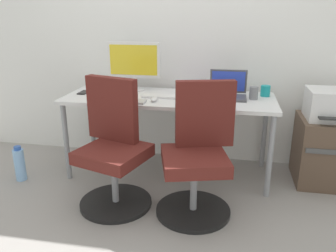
{
  "coord_description": "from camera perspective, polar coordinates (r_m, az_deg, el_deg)",
  "views": [
    {
      "loc": [
        0.52,
        -2.79,
        1.4
      ],
      "look_at": [
        0.0,
        -0.05,
        0.46
      ],
      "focal_mm": 36.65,
      "sensor_mm": 36.0,
      "label": 1
    }
  ],
  "objects": [
    {
      "name": "ground_plane",
      "position": [
        3.16,
        0.17,
        -7.6
      ],
      "size": [
        5.28,
        5.28,
        0.0
      ],
      "primitive_type": "plane",
      "color": "gray"
    },
    {
      "name": "back_wall",
      "position": [
        3.24,
        1.58,
        16.91
      ],
      "size": [
        4.4,
        0.04,
        2.6
      ],
      "primitive_type": "cube",
      "color": "white",
      "rests_on": "ground"
    },
    {
      "name": "desk",
      "position": [
        2.93,
        0.18,
        3.75
      ],
      "size": [
        1.77,
        0.66,
        0.7
      ],
      "color": "silver",
      "rests_on": "ground"
    },
    {
      "name": "office_chair_left",
      "position": [
        2.57,
        -9.05,
        -3.89
      ],
      "size": [
        0.55,
        0.55,
        0.94
      ],
      "color": "black",
      "rests_on": "ground"
    },
    {
      "name": "office_chair_right",
      "position": [
        2.44,
        4.97,
        -4.97
      ],
      "size": [
        0.54,
        0.54,
        0.94
      ],
      "color": "black",
      "rests_on": "ground"
    },
    {
      "name": "side_cabinet",
      "position": [
        3.17,
        24.57,
        -3.74
      ],
      "size": [
        0.45,
        0.48,
        0.56
      ],
      "color": "brown",
      "rests_on": "ground"
    },
    {
      "name": "printer",
      "position": [
        3.05,
        25.57,
        3.23
      ],
      "size": [
        0.38,
        0.4,
        0.24
      ],
      "color": "silver",
      "rests_on": "side_cabinet"
    },
    {
      "name": "water_bottle_on_floor",
      "position": [
        3.22,
        -23.44,
        -5.83
      ],
      "size": [
        0.09,
        0.09,
        0.31
      ],
      "color": "#8CBFF2",
      "rests_on": "ground"
    },
    {
      "name": "desktop_monitor",
      "position": [
        3.13,
        -5.7,
        10.41
      ],
      "size": [
        0.48,
        0.18,
        0.43
      ],
      "color": "silver",
      "rests_on": "desk"
    },
    {
      "name": "open_laptop",
      "position": [
        2.94,
        9.9,
        5.79
      ],
      "size": [
        0.31,
        0.27,
        0.22
      ],
      "color": "#4C4C51",
      "rests_on": "desk"
    },
    {
      "name": "keyboard_by_monitor",
      "position": [
        2.76,
        -7.28,
        4.12
      ],
      "size": [
        0.34,
        0.12,
        0.02
      ],
      "primitive_type": "cube",
      "color": "#B7B7B7",
      "rests_on": "desk"
    },
    {
      "name": "keyboard_by_laptop",
      "position": [
        2.89,
        -0.87,
        4.95
      ],
      "size": [
        0.34,
        0.12,
        0.02
      ],
      "primitive_type": "cube",
      "color": "silver",
      "rests_on": "desk"
    },
    {
      "name": "mouse_by_monitor",
      "position": [
        3.25,
        -11.64,
        6.22
      ],
      "size": [
        0.06,
        0.1,
        0.03
      ],
      "primitive_type": "ellipsoid",
      "color": "#B7B7B7",
      "rests_on": "desk"
    },
    {
      "name": "mouse_by_laptop",
      "position": [
        2.77,
        -2.32,
        4.45
      ],
      "size": [
        0.06,
        0.1,
        0.03
      ],
      "primitive_type": "ellipsoid",
      "color": "silver",
      "rests_on": "desk"
    },
    {
      "name": "coffee_mug",
      "position": [
        3.04,
        15.89,
        5.64
      ],
      "size": [
        0.08,
        0.08,
        0.09
      ],
      "primitive_type": "cylinder",
      "color": "teal",
      "rests_on": "desk"
    },
    {
      "name": "pen_cup",
      "position": [
        2.91,
        14.06,
        5.34
      ],
      "size": [
        0.07,
        0.07,
        0.1
      ],
      "primitive_type": "cylinder",
      "color": "slate",
      "rests_on": "desk"
    },
    {
      "name": "phone_near_monitor",
      "position": [
        3.14,
        -13.85,
        5.44
      ],
      "size": [
        0.07,
        0.14,
        0.01
      ],
      "primitive_type": "cube",
      "color": "black",
      "rests_on": "desk"
    },
    {
      "name": "phone_near_laptop",
      "position": [
        2.69,
        3.16,
        3.81
      ],
      "size": [
        0.07,
        0.14,
        0.01
      ],
      "primitive_type": "cube",
      "color": "black",
      "rests_on": "desk"
    },
    {
      "name": "notebook",
      "position": [
        3.01,
        4.1,
        5.53
      ],
      "size": [
        0.21,
        0.15,
        0.03
      ],
      "primitive_type": "cube",
      "color": "purple",
      "rests_on": "desk"
    }
  ]
}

